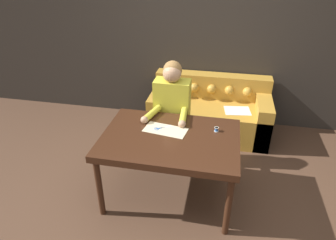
{
  "coord_description": "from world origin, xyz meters",
  "views": [
    {
      "loc": [
        0.38,
        -2.29,
        2.31
      ],
      "look_at": [
        -0.14,
        0.25,
        0.84
      ],
      "focal_mm": 32.0,
      "sensor_mm": 36.0,
      "label": 1
    }
  ],
  "objects_px": {
    "dining_table": "(170,143)",
    "couch": "(210,113)",
    "person": "(172,114)",
    "scissors": "(160,128)",
    "thread_spool": "(216,129)"
  },
  "relations": [
    {
      "from": "person",
      "to": "scissors",
      "type": "bearing_deg",
      "value": -93.65
    },
    {
      "from": "couch",
      "to": "person",
      "type": "height_order",
      "value": "person"
    },
    {
      "from": "couch",
      "to": "thread_spool",
      "type": "distance_m",
      "value": 1.3
    },
    {
      "from": "couch",
      "to": "thread_spool",
      "type": "bearing_deg",
      "value": -83.67
    },
    {
      "from": "dining_table",
      "to": "thread_spool",
      "type": "xyz_separation_m",
      "value": [
        0.43,
        0.19,
        0.09
      ]
    },
    {
      "from": "scissors",
      "to": "thread_spool",
      "type": "height_order",
      "value": "thread_spool"
    },
    {
      "from": "person",
      "to": "scissors",
      "type": "relative_size",
      "value": 6.93
    },
    {
      "from": "dining_table",
      "to": "person",
      "type": "xyz_separation_m",
      "value": [
        -0.1,
        0.62,
        -0.01
      ]
    },
    {
      "from": "couch",
      "to": "thread_spool",
      "type": "height_order",
      "value": "couch"
    },
    {
      "from": "dining_table",
      "to": "couch",
      "type": "bearing_deg",
      "value": 77.9
    },
    {
      "from": "couch",
      "to": "person",
      "type": "bearing_deg",
      "value": -117.11
    },
    {
      "from": "person",
      "to": "thread_spool",
      "type": "relative_size",
      "value": 28.48
    },
    {
      "from": "dining_table",
      "to": "person",
      "type": "distance_m",
      "value": 0.62
    },
    {
      "from": "dining_table",
      "to": "person",
      "type": "height_order",
      "value": "person"
    },
    {
      "from": "scissors",
      "to": "thread_spool",
      "type": "distance_m",
      "value": 0.57
    }
  ]
}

